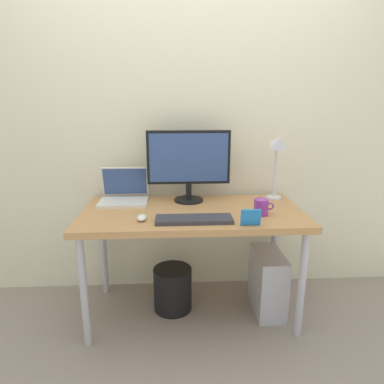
{
  "coord_description": "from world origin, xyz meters",
  "views": [
    {
      "loc": [
        -0.11,
        -2.0,
        1.39
      ],
      "look_at": [
        0.0,
        0.0,
        0.85
      ],
      "focal_mm": 31.3,
      "sensor_mm": 36.0,
      "label": 1
    }
  ],
  "objects_px": {
    "keyboard": "(194,219)",
    "mouse": "(142,218)",
    "monitor": "(189,162)",
    "laptop": "(124,193)",
    "coffee_mug": "(261,207)",
    "computer_tower": "(268,282)",
    "desk_lamp": "(278,151)",
    "photo_frame": "(251,217)",
    "wastebasket": "(173,289)",
    "desk": "(192,220)"
  },
  "relations": [
    {
      "from": "laptop",
      "to": "computer_tower",
      "type": "distance_m",
      "value": 1.15
    },
    {
      "from": "keyboard",
      "to": "computer_tower",
      "type": "relative_size",
      "value": 1.05
    },
    {
      "from": "laptop",
      "to": "keyboard",
      "type": "bearing_deg",
      "value": -43.11
    },
    {
      "from": "desk_lamp",
      "to": "mouse",
      "type": "xyz_separation_m",
      "value": [
        -0.89,
        -0.38,
        -0.32
      ]
    },
    {
      "from": "mouse",
      "to": "computer_tower",
      "type": "relative_size",
      "value": 0.21
    },
    {
      "from": "keyboard",
      "to": "wastebasket",
      "type": "bearing_deg",
      "value": 118.09
    },
    {
      "from": "laptop",
      "to": "computer_tower",
      "type": "bearing_deg",
      "value": -13.44
    },
    {
      "from": "desk",
      "to": "wastebasket",
      "type": "relative_size",
      "value": 4.61
    },
    {
      "from": "mouse",
      "to": "computer_tower",
      "type": "bearing_deg",
      "value": 11.26
    },
    {
      "from": "wastebasket",
      "to": "desk_lamp",
      "type": "bearing_deg",
      "value": 12.77
    },
    {
      "from": "laptop",
      "to": "keyboard",
      "type": "relative_size",
      "value": 0.73
    },
    {
      "from": "photo_frame",
      "to": "computer_tower",
      "type": "distance_m",
      "value": 0.66
    },
    {
      "from": "desk",
      "to": "laptop",
      "type": "height_order",
      "value": "laptop"
    },
    {
      "from": "monitor",
      "to": "wastebasket",
      "type": "relative_size",
      "value": 1.85
    },
    {
      "from": "mouse",
      "to": "coffee_mug",
      "type": "height_order",
      "value": "coffee_mug"
    },
    {
      "from": "monitor",
      "to": "desk",
      "type": "bearing_deg",
      "value": -87.06
    },
    {
      "from": "monitor",
      "to": "keyboard",
      "type": "xyz_separation_m",
      "value": [
        0.01,
        -0.41,
        -0.26
      ]
    },
    {
      "from": "desk_lamp",
      "to": "coffee_mug",
      "type": "bearing_deg",
      "value": -119.53
    },
    {
      "from": "laptop",
      "to": "mouse",
      "type": "height_order",
      "value": "laptop"
    },
    {
      "from": "monitor",
      "to": "computer_tower",
      "type": "distance_m",
      "value": 0.97
    },
    {
      "from": "computer_tower",
      "to": "keyboard",
      "type": "bearing_deg",
      "value": -159.26
    },
    {
      "from": "laptop",
      "to": "computer_tower",
      "type": "xyz_separation_m",
      "value": [
        0.96,
        -0.23,
        -0.58
      ]
    },
    {
      "from": "monitor",
      "to": "laptop",
      "type": "relative_size",
      "value": 1.74
    },
    {
      "from": "coffee_mug",
      "to": "wastebasket",
      "type": "distance_m",
      "value": 0.84
    },
    {
      "from": "monitor",
      "to": "desk_lamp",
      "type": "relative_size",
      "value": 1.17
    },
    {
      "from": "desk",
      "to": "computer_tower",
      "type": "relative_size",
      "value": 3.29
    },
    {
      "from": "desk",
      "to": "laptop",
      "type": "distance_m",
      "value": 0.52
    },
    {
      "from": "coffee_mug",
      "to": "mouse",
      "type": "bearing_deg",
      "value": -175.18
    },
    {
      "from": "photo_frame",
      "to": "computer_tower",
      "type": "height_order",
      "value": "photo_frame"
    },
    {
      "from": "photo_frame",
      "to": "coffee_mug",
      "type": "bearing_deg",
      "value": 59.14
    },
    {
      "from": "coffee_mug",
      "to": "laptop",
      "type": "bearing_deg",
      "value": 158.99
    },
    {
      "from": "photo_frame",
      "to": "laptop",
      "type": "bearing_deg",
      "value": 146.29
    },
    {
      "from": "laptop",
      "to": "keyboard",
      "type": "xyz_separation_m",
      "value": [
        0.45,
        -0.42,
        -0.05
      ]
    },
    {
      "from": "desk_lamp",
      "to": "wastebasket",
      "type": "xyz_separation_m",
      "value": [
        -0.72,
        -0.16,
        -0.92
      ]
    },
    {
      "from": "laptop",
      "to": "mouse",
      "type": "xyz_separation_m",
      "value": [
        0.15,
        -0.39,
        -0.04
      ]
    },
    {
      "from": "coffee_mug",
      "to": "wastebasket",
      "type": "xyz_separation_m",
      "value": [
        -0.54,
        0.15,
        -0.63
      ]
    },
    {
      "from": "desk_lamp",
      "to": "mouse",
      "type": "height_order",
      "value": "desk_lamp"
    },
    {
      "from": "coffee_mug",
      "to": "desk",
      "type": "bearing_deg",
      "value": 165.25
    },
    {
      "from": "desk_lamp",
      "to": "keyboard",
      "type": "relative_size",
      "value": 1.08
    },
    {
      "from": "computer_tower",
      "to": "wastebasket",
      "type": "bearing_deg",
      "value": 175.34
    },
    {
      "from": "mouse",
      "to": "coffee_mug",
      "type": "distance_m",
      "value": 0.71
    },
    {
      "from": "monitor",
      "to": "wastebasket",
      "type": "xyz_separation_m",
      "value": [
        -0.12,
        -0.16,
        -0.85
      ]
    },
    {
      "from": "mouse",
      "to": "coffee_mug",
      "type": "bearing_deg",
      "value": 4.82
    },
    {
      "from": "coffee_mug",
      "to": "computer_tower",
      "type": "xyz_separation_m",
      "value": [
        0.1,
        0.1,
        -0.57
      ]
    },
    {
      "from": "desk",
      "to": "desk_lamp",
      "type": "relative_size",
      "value": 2.92
    },
    {
      "from": "desk_lamp",
      "to": "photo_frame",
      "type": "distance_m",
      "value": 0.64
    },
    {
      "from": "laptop",
      "to": "photo_frame",
      "type": "height_order",
      "value": "laptop"
    },
    {
      "from": "monitor",
      "to": "mouse",
      "type": "height_order",
      "value": "monitor"
    },
    {
      "from": "desk",
      "to": "coffee_mug",
      "type": "relative_size",
      "value": 11.31
    },
    {
      "from": "keyboard",
      "to": "mouse",
      "type": "distance_m",
      "value": 0.3
    }
  ]
}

